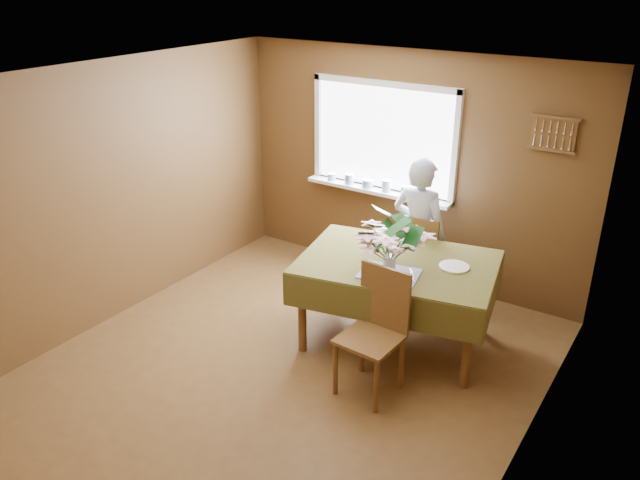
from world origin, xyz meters
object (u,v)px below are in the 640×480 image
Objects in this scene: dining_table at (397,271)px; seated_woman at (418,233)px; flower_bouquet at (391,238)px; chair_far at (420,256)px; chair_near at (376,327)px.

dining_table is 1.22× the size of seated_woman.
seated_woman reaches higher than flower_bouquet.
chair_far is 0.62× the size of seated_woman.
chair_near is 0.67× the size of seated_woman.
flower_bouquet is (-0.15, 0.48, 0.58)m from chair_near.
chair_far is 0.26m from seated_woman.
chair_near reaches higher than dining_table.
seated_woman is at bearing 51.44° from chair_far.
chair_far is at bearing 105.26° from chair_near.
dining_table is 0.80m from seated_woman.
seated_woman is (-0.16, 0.78, 0.06)m from dining_table.
chair_near is 1.89× the size of flower_bouquet.
flower_bouquet reaches higher than chair_near.
seated_woman is 2.80× the size of flower_bouquet.
chair_far is 0.93× the size of chair_near.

